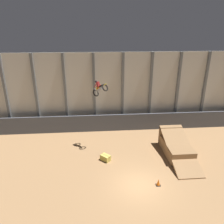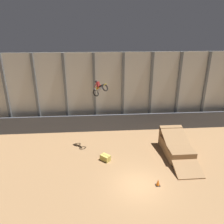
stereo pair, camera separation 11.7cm
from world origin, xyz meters
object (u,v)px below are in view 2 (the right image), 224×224
Objects in this scene: dirt_ramp at (176,146)px; hay_bale_trackside at (105,158)px; rider_bike_solo at (99,88)px; traffic_cone_near_ramp at (158,183)px.

dirt_ramp is 5.87× the size of hay_bale_trackside.
dirt_ramp is 7.15m from hay_bale_trackside.
rider_bike_solo is 2.98× the size of traffic_cone_near_ramp.
traffic_cone_near_ramp is at bearing -104.14° from rider_bike_solo.
traffic_cone_near_ramp is 5.59m from hay_bale_trackside.
hay_bale_trackside is (-4.03, 3.87, -0.00)m from traffic_cone_near_ramp.
rider_bike_solo reaches higher than dirt_ramp.
dirt_ramp is at bearing 6.10° from hay_bale_trackside.
hay_bale_trackside is (0.37, -2.74, -6.10)m from rider_bike_solo.
dirt_ramp reaches higher than traffic_cone_near_ramp.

